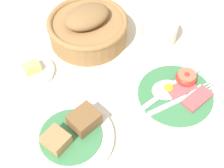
{
  "coord_description": "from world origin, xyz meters",
  "views": [
    {
      "loc": [
        -0.19,
        -0.36,
        0.62
      ],
      "look_at": [
        -0.03,
        0.07,
        0.02
      ],
      "focal_mm": 50.0,
      "sensor_mm": 36.0,
      "label": 1
    }
  ],
  "objects_px": {
    "bread_plate": "(72,135)",
    "bread_basket": "(88,27)",
    "teaspoon_by_saucer": "(103,89)",
    "breakfast_plate": "(176,94)",
    "butter_dish": "(33,71)",
    "sugar_cup": "(159,30)"
  },
  "relations": [
    {
      "from": "sugar_cup",
      "to": "bread_basket",
      "type": "relative_size",
      "value": 0.45
    },
    {
      "from": "bread_plate",
      "to": "breakfast_plate",
      "type": "bearing_deg",
      "value": 4.38
    },
    {
      "from": "breakfast_plate",
      "to": "bread_basket",
      "type": "bearing_deg",
      "value": 117.0
    },
    {
      "from": "bread_plate",
      "to": "butter_dish",
      "type": "xyz_separation_m",
      "value": [
        -0.04,
        0.21,
        -0.01
      ]
    },
    {
      "from": "breakfast_plate",
      "to": "bread_basket",
      "type": "relative_size",
      "value": 1.14
    },
    {
      "from": "breakfast_plate",
      "to": "teaspoon_by_saucer",
      "type": "height_order",
      "value": "breakfast_plate"
    },
    {
      "from": "sugar_cup",
      "to": "butter_dish",
      "type": "height_order",
      "value": "sugar_cup"
    },
    {
      "from": "sugar_cup",
      "to": "teaspoon_by_saucer",
      "type": "relative_size",
      "value": 0.61
    },
    {
      "from": "sugar_cup",
      "to": "butter_dish",
      "type": "xyz_separation_m",
      "value": [
        -0.35,
        -0.0,
        -0.02
      ]
    },
    {
      "from": "bread_plate",
      "to": "sugar_cup",
      "type": "xyz_separation_m",
      "value": [
        0.31,
        0.22,
        0.02
      ]
    },
    {
      "from": "breakfast_plate",
      "to": "butter_dish",
      "type": "xyz_separation_m",
      "value": [
        -0.31,
        0.19,
        -0.0
      ]
    },
    {
      "from": "breakfast_plate",
      "to": "bread_basket",
      "type": "xyz_separation_m",
      "value": [
        -0.14,
        0.27,
        0.03
      ]
    },
    {
      "from": "bread_plate",
      "to": "bread_basket",
      "type": "height_order",
      "value": "bread_basket"
    },
    {
      "from": "breakfast_plate",
      "to": "butter_dish",
      "type": "relative_size",
      "value": 2.27
    },
    {
      "from": "sugar_cup",
      "to": "bread_basket",
      "type": "bearing_deg",
      "value": 159.07
    },
    {
      "from": "breakfast_plate",
      "to": "sugar_cup",
      "type": "distance_m",
      "value": 0.2
    },
    {
      "from": "bread_basket",
      "to": "teaspoon_by_saucer",
      "type": "bearing_deg",
      "value": -96.85
    },
    {
      "from": "breakfast_plate",
      "to": "bread_basket",
      "type": "distance_m",
      "value": 0.3
    },
    {
      "from": "breakfast_plate",
      "to": "sugar_cup",
      "type": "relative_size",
      "value": 2.54
    },
    {
      "from": "butter_dish",
      "to": "breakfast_plate",
      "type": "bearing_deg",
      "value": -32.31
    },
    {
      "from": "bread_basket",
      "to": "butter_dish",
      "type": "relative_size",
      "value": 1.98
    },
    {
      "from": "bread_basket",
      "to": "breakfast_plate",
      "type": "bearing_deg",
      "value": -63.0
    }
  ]
}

